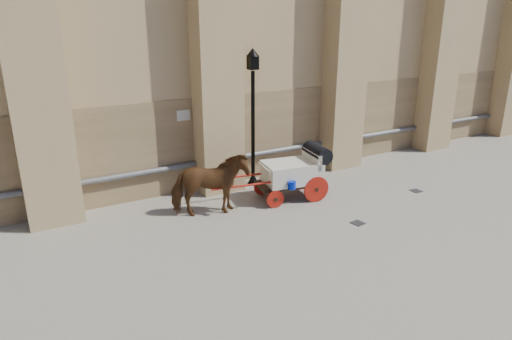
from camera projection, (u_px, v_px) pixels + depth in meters
ground at (310, 224)px, 12.50m from camera, size 90.00×90.00×0.00m
horse at (210, 185)px, 12.78m from camera, size 2.31×1.47×1.81m
carriage at (295, 171)px, 14.03m from camera, size 3.86×1.62×1.64m
street_lamp at (253, 114)px, 14.75m from camera, size 0.42×0.42×4.46m
drain_grate_near at (358, 223)px, 12.52m from camera, size 0.36×0.36×0.01m
drain_grate_far at (416, 191)px, 14.82m from camera, size 0.34×0.34×0.01m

